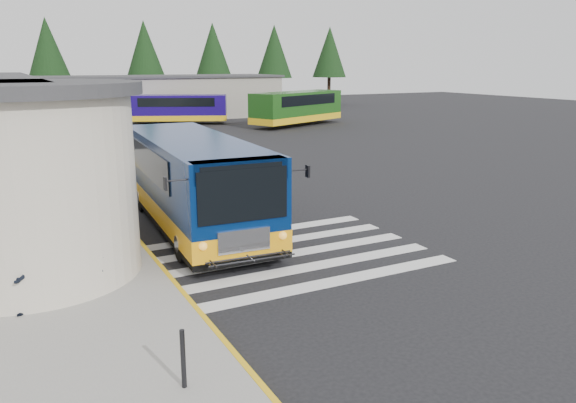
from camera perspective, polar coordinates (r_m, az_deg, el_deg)
name	(u,v)px	position (r m, az deg, el deg)	size (l,w,h in m)	color
ground	(288,244)	(17.16, 0.03, -4.39)	(140.00, 140.00, 0.00)	black
curb_strip	(126,226)	(19.51, -16.16, -2.44)	(0.12, 34.00, 0.16)	yellow
crosswalk	(286,255)	(16.27, -0.23, -5.41)	(8.00, 5.35, 0.01)	silver
depot_building	(147,97)	(58.15, -14.16, 10.24)	(26.40, 8.40, 4.20)	gray
tree_line	(129,50)	(65.93, -15.85, 14.58)	(58.40, 4.40, 10.00)	black
transit_bus	(193,185)	(18.94, -9.58, 1.67)	(3.88, 10.78, 3.00)	#071F52
pedestrian_a	(92,256)	(13.77, -19.25, -5.20)	(0.66, 0.44, 1.82)	black
pedestrian_b	(14,279)	(13.33, -26.08, -7.09)	(0.76, 0.59, 1.56)	black
bollard	(183,359)	(9.70, -10.60, -15.44)	(0.08, 0.08, 1.03)	black
far_bus_a	(178,108)	(52.41, -11.10, 9.33)	(8.95, 5.68, 2.24)	#17075A
far_bus_b	(297,107)	(50.18, 0.93, 9.61)	(10.14, 6.52, 2.54)	#194813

